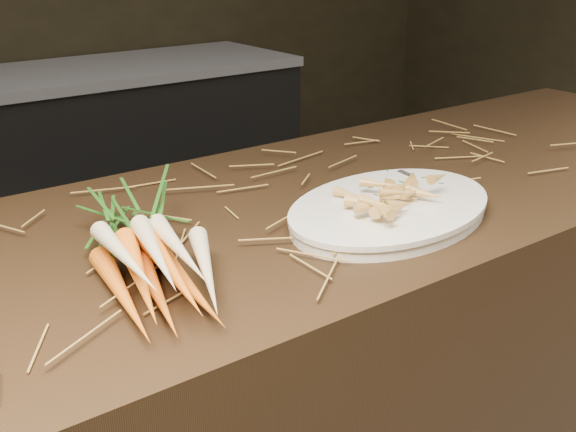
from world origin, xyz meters
The scene contains 7 objects.
main_counter centered at (0.00, 0.30, 0.45)m, with size 2.40×0.70×0.90m, color black.
back_counter centered at (0.30, 2.18, 0.42)m, with size 1.82×0.62×0.84m.
straw_bedding centered at (0.00, 0.30, 0.91)m, with size 1.40×0.60×0.02m, color olive, non-canonical shape.
root_veg_bunch centered at (-0.36, 0.25, 0.94)m, with size 0.24×0.49×0.09m.
serving_platter centered at (0.05, 0.16, 0.91)m, with size 0.41×0.27×0.02m, color white, non-canonical shape.
roasted_veg_heap centered at (0.05, 0.16, 0.94)m, with size 0.20×0.15×0.05m, color #BE8B3F, non-canonical shape.
serving_fork centered at (0.20, 0.18, 0.92)m, with size 0.01×0.16×0.00m, color silver.
Camera 1 is at (-0.76, -0.63, 1.34)m, focal length 45.00 mm.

